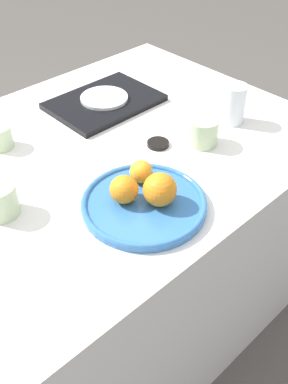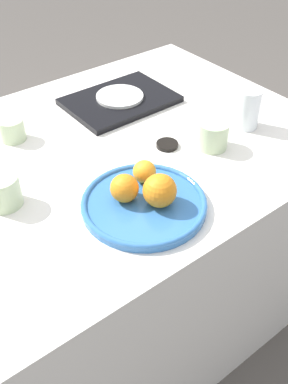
% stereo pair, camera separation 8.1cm
% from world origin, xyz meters
% --- Properties ---
extents(ground_plane, '(12.00, 12.00, 0.00)m').
position_xyz_m(ground_plane, '(0.00, 0.00, 0.00)').
color(ground_plane, '#4C4742').
extents(table, '(1.45, 0.96, 0.77)m').
position_xyz_m(table, '(0.00, 0.00, 0.38)').
color(table, silver).
rests_on(table, ground_plane).
extents(fruit_platter, '(0.31, 0.31, 0.03)m').
position_xyz_m(fruit_platter, '(-0.01, -0.28, 0.78)').
color(fruit_platter, '#336BAD').
rests_on(fruit_platter, table).
extents(orange_0, '(0.07, 0.07, 0.07)m').
position_xyz_m(orange_0, '(-0.04, -0.24, 0.82)').
color(orange_0, orange).
rests_on(orange_0, fruit_platter).
extents(orange_1, '(0.08, 0.08, 0.08)m').
position_xyz_m(orange_1, '(0.02, -0.30, 0.83)').
color(orange_1, orange).
rests_on(orange_1, fruit_platter).
extents(orange_2, '(0.06, 0.06, 0.06)m').
position_xyz_m(orange_2, '(0.04, -0.21, 0.81)').
color(orange_2, orange).
rests_on(orange_2, fruit_platter).
extents(water_glass, '(0.07, 0.07, 0.12)m').
position_xyz_m(water_glass, '(0.47, -0.17, 0.83)').
color(water_glass, silver).
rests_on(water_glass, table).
extents(serving_tray, '(0.35, 0.25, 0.02)m').
position_xyz_m(serving_tray, '(0.25, 0.19, 0.78)').
color(serving_tray, black).
rests_on(serving_tray, table).
extents(side_plate, '(0.16, 0.16, 0.01)m').
position_xyz_m(side_plate, '(0.25, 0.19, 0.79)').
color(side_plate, silver).
rests_on(side_plate, serving_tray).
extents(cup_2, '(0.09, 0.09, 0.08)m').
position_xyz_m(cup_2, '(0.31, -0.19, 0.81)').
color(cup_2, '#B7CC9E').
rests_on(cup_2, table).
extents(soy_dish, '(0.06, 0.06, 0.01)m').
position_xyz_m(soy_dish, '(0.21, -0.10, 0.77)').
color(soy_dish, black).
rests_on(soy_dish, table).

